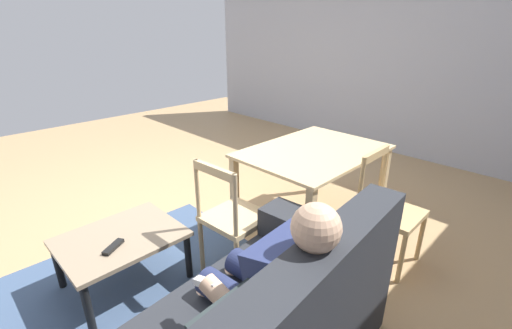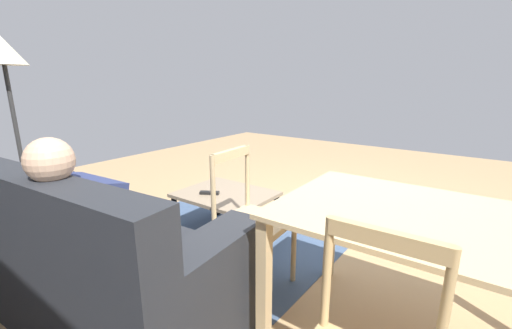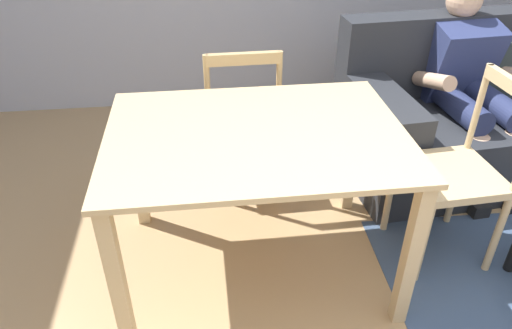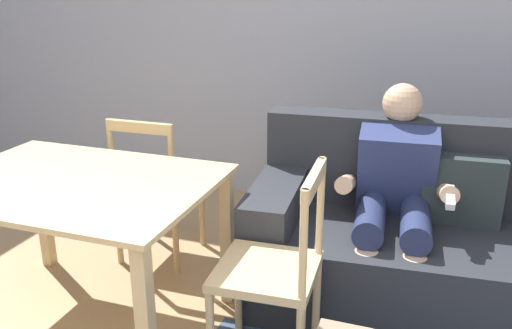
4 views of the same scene
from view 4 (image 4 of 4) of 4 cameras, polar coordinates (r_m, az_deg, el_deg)
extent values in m
cube|color=#B2B7C6|center=(4.02, 8.51, 13.18)|extent=(6.83, 0.12, 2.51)
cube|color=#282B30|center=(3.02, 19.61, -10.56)|extent=(2.11, 1.01, 0.43)
cube|color=#282B30|center=(3.13, 20.16, -0.11)|extent=(2.06, 0.36, 0.51)
cube|color=#282B30|center=(2.92, 2.39, -3.49)|extent=(0.31, 0.87, 0.20)
cube|color=#2B3435|center=(3.01, 20.78, -2.47)|extent=(0.41, 0.16, 0.36)
cube|color=navy|center=(3.00, 14.54, -0.69)|extent=(0.43, 0.36, 0.53)
sphere|color=#DBAD89|center=(2.99, 15.12, 6.23)|extent=(0.21, 0.21, 0.21)
cylinder|color=navy|center=(2.81, 11.91, -5.57)|extent=(0.18, 0.45, 0.15)
cylinder|color=#DBAD89|center=(2.75, 11.21, -12.88)|extent=(0.11, 0.11, 0.43)
cylinder|color=navy|center=(2.81, 16.40, -5.94)|extent=(0.18, 0.45, 0.15)
cylinder|color=#DBAD89|center=(2.75, 15.90, -13.26)|extent=(0.11, 0.11, 0.43)
cylinder|color=#DBAD89|center=(2.87, 9.45, -1.99)|extent=(0.12, 0.36, 0.19)
cylinder|color=#DBAD89|center=(2.88, 19.39, -2.82)|extent=(0.12, 0.36, 0.19)
cube|color=white|center=(2.72, 19.69, -3.26)|extent=(0.05, 0.16, 0.08)
cube|color=#D1B27F|center=(2.65, -18.46, -1.84)|extent=(1.27, 0.93, 0.02)
cube|color=#D1B27F|center=(3.43, -21.47, -4.26)|extent=(0.06, 0.06, 0.74)
cube|color=#D1B27F|center=(2.85, -3.02, -7.70)|extent=(0.06, 0.06, 0.74)
cube|color=tan|center=(3.35, -10.08, -2.54)|extent=(0.43, 0.43, 0.04)
cylinder|color=tan|center=(3.51, -5.67, -5.14)|extent=(0.04, 0.04, 0.44)
cylinder|color=tan|center=(3.67, -11.12, -4.30)|extent=(0.04, 0.04, 0.44)
cylinder|color=tan|center=(3.20, -8.42, -7.77)|extent=(0.04, 0.04, 0.44)
cylinder|color=tan|center=(3.38, -14.25, -6.69)|extent=(0.04, 0.04, 0.44)
cylinder|color=tan|center=(3.03, -8.83, -0.12)|extent=(0.03, 0.03, 0.47)
cylinder|color=tan|center=(3.21, -14.89, 0.59)|extent=(0.03, 0.03, 0.47)
cube|color=tan|center=(3.06, -12.21, 3.87)|extent=(0.38, 0.04, 0.06)
cube|color=#D1B27F|center=(2.35, 1.11, -11.10)|extent=(0.44, 0.44, 0.04)
cylinder|color=#D1B27F|center=(2.68, -1.87, -12.91)|extent=(0.04, 0.04, 0.47)
cylinder|color=#D1B27F|center=(2.60, 6.36, -14.06)|extent=(0.04, 0.04, 0.47)
cylinder|color=#D1B27F|center=(2.38, 6.77, -4.59)|extent=(0.03, 0.03, 0.47)
cylinder|color=#D1B27F|center=(2.04, 4.98, -8.73)|extent=(0.03, 0.03, 0.47)
cube|color=#D1B27F|center=(2.13, 6.13, -1.57)|extent=(0.06, 0.38, 0.06)
camera|label=1|loc=(3.67, 33.76, 17.96)|focal=23.81mm
camera|label=2|loc=(3.96, -7.71, 14.76)|focal=22.82mm
camera|label=3|loc=(1.79, -66.96, 10.95)|focal=33.55mm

